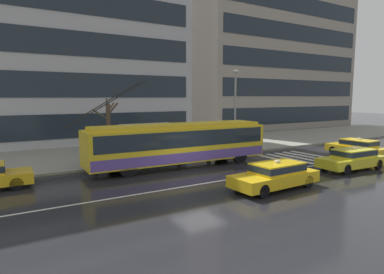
{
  "coord_description": "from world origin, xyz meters",
  "views": [
    {
      "loc": [
        -9.49,
        -14.97,
        4.44
      ],
      "look_at": [
        1.93,
        3.85,
        1.74
      ],
      "focal_mm": 30.64,
      "sensor_mm": 36.0,
      "label": 1
    }
  ],
  "objects_px": {
    "street_tree_bare": "(108,128)",
    "trolleybus": "(179,143)",
    "taxi_oncoming_near": "(275,174)",
    "pedestrian_walking_past": "(94,142)",
    "street_lamp": "(235,103)",
    "taxi_cross_traffic": "(357,147)",
    "pedestrian_at_shelter": "(209,140)",
    "pedestrian_approaching_curb": "(180,133)",
    "taxi_oncoming_far": "(352,158)",
    "bus_shelter": "(147,132)"
  },
  "relations": [
    {
      "from": "street_tree_bare",
      "to": "trolleybus",
      "type": "bearing_deg",
      "value": -47.55
    },
    {
      "from": "taxi_oncoming_near",
      "to": "pedestrian_walking_past",
      "type": "relative_size",
      "value": 2.46
    },
    {
      "from": "taxi_oncoming_near",
      "to": "street_tree_bare",
      "type": "distance_m",
      "value": 11.86
    },
    {
      "from": "trolleybus",
      "to": "street_lamp",
      "type": "distance_m",
      "value": 7.41
    },
    {
      "from": "taxi_oncoming_near",
      "to": "pedestrian_walking_past",
      "type": "height_order",
      "value": "pedestrian_walking_past"
    },
    {
      "from": "taxi_cross_traffic",
      "to": "street_lamp",
      "type": "distance_m",
      "value": 9.77
    },
    {
      "from": "trolleybus",
      "to": "street_lamp",
      "type": "bearing_deg",
      "value": 21.27
    },
    {
      "from": "taxi_oncoming_near",
      "to": "pedestrian_walking_past",
      "type": "distance_m",
      "value": 11.36
    },
    {
      "from": "pedestrian_at_shelter",
      "to": "street_lamp",
      "type": "relative_size",
      "value": 0.26
    },
    {
      "from": "taxi_cross_traffic",
      "to": "taxi_oncoming_near",
      "type": "height_order",
      "value": "same"
    },
    {
      "from": "pedestrian_approaching_curb",
      "to": "taxi_cross_traffic",
      "type": "bearing_deg",
      "value": -33.42
    },
    {
      "from": "trolleybus",
      "to": "street_tree_bare",
      "type": "relative_size",
      "value": 3.08
    },
    {
      "from": "trolleybus",
      "to": "taxi_cross_traffic",
      "type": "bearing_deg",
      "value": -15.76
    },
    {
      "from": "taxi_cross_traffic",
      "to": "pedestrian_at_shelter",
      "type": "relative_size",
      "value": 2.58
    },
    {
      "from": "trolleybus",
      "to": "taxi_oncoming_near",
      "type": "bearing_deg",
      "value": -77.84
    },
    {
      "from": "taxi_cross_traffic",
      "to": "street_lamp",
      "type": "xyz_separation_m",
      "value": [
        -6.73,
        6.27,
        3.27
      ]
    },
    {
      "from": "taxi_cross_traffic",
      "to": "pedestrian_approaching_curb",
      "type": "distance_m",
      "value": 13.45
    },
    {
      "from": "pedestrian_walking_past",
      "to": "pedestrian_approaching_curb",
      "type": "bearing_deg",
      "value": 9.24
    },
    {
      "from": "pedestrian_at_shelter",
      "to": "street_lamp",
      "type": "distance_m",
      "value": 3.66
    },
    {
      "from": "taxi_oncoming_far",
      "to": "street_lamp",
      "type": "relative_size",
      "value": 0.72
    },
    {
      "from": "taxi_oncoming_near",
      "to": "pedestrian_at_shelter",
      "type": "bearing_deg",
      "value": 74.29
    },
    {
      "from": "taxi_oncoming_near",
      "to": "pedestrian_approaching_curb",
      "type": "distance_m",
      "value": 10.62
    },
    {
      "from": "bus_shelter",
      "to": "pedestrian_walking_past",
      "type": "xyz_separation_m",
      "value": [
        -4.01,
        -0.95,
        -0.28
      ]
    },
    {
      "from": "taxi_oncoming_far",
      "to": "pedestrian_walking_past",
      "type": "relative_size",
      "value": 2.43
    },
    {
      "from": "taxi_oncoming_far",
      "to": "street_lamp",
      "type": "xyz_separation_m",
      "value": [
        -2.15,
        8.83,
        3.27
      ]
    },
    {
      "from": "taxi_oncoming_far",
      "to": "street_tree_bare",
      "type": "distance_m",
      "value": 15.81
    },
    {
      "from": "taxi_oncoming_far",
      "to": "pedestrian_approaching_curb",
      "type": "xyz_separation_m",
      "value": [
        -6.62,
        9.95,
        0.97
      ]
    },
    {
      "from": "taxi_oncoming_far",
      "to": "pedestrian_at_shelter",
      "type": "distance_m",
      "value": 10.2
    },
    {
      "from": "taxi_cross_traffic",
      "to": "taxi_oncoming_far",
      "type": "bearing_deg",
      "value": -150.85
    },
    {
      "from": "pedestrian_approaching_curb",
      "to": "street_lamp",
      "type": "xyz_separation_m",
      "value": [
        4.47,
        -1.12,
        2.3
      ]
    },
    {
      "from": "bus_shelter",
      "to": "street_tree_bare",
      "type": "bearing_deg",
      "value": 174.71
    },
    {
      "from": "pedestrian_at_shelter",
      "to": "street_tree_bare",
      "type": "relative_size",
      "value": 0.39
    },
    {
      "from": "taxi_oncoming_far",
      "to": "taxi_oncoming_near",
      "type": "height_order",
      "value": "same"
    },
    {
      "from": "pedestrian_approaching_curb",
      "to": "trolleybus",
      "type": "bearing_deg",
      "value": -119.27
    },
    {
      "from": "pedestrian_walking_past",
      "to": "trolleybus",
      "type": "bearing_deg",
      "value": -28.28
    },
    {
      "from": "pedestrian_at_shelter",
      "to": "street_tree_bare",
      "type": "height_order",
      "value": "street_tree_bare"
    },
    {
      "from": "street_lamp",
      "to": "street_tree_bare",
      "type": "relative_size",
      "value": 1.53
    },
    {
      "from": "bus_shelter",
      "to": "street_lamp",
      "type": "relative_size",
      "value": 0.59
    },
    {
      "from": "trolleybus",
      "to": "taxi_oncoming_near",
      "type": "distance_m",
      "value": 7.12
    },
    {
      "from": "trolleybus",
      "to": "pedestrian_at_shelter",
      "type": "bearing_deg",
      "value": 34.27
    },
    {
      "from": "pedestrian_at_shelter",
      "to": "pedestrian_walking_past",
      "type": "distance_m",
      "value": 9.0
    },
    {
      "from": "pedestrian_walking_past",
      "to": "street_lamp",
      "type": "xyz_separation_m",
      "value": [
        11.25,
        -0.01,
        2.34
      ]
    },
    {
      "from": "taxi_cross_traffic",
      "to": "pedestrian_approaching_curb",
      "type": "height_order",
      "value": "pedestrian_approaching_curb"
    },
    {
      "from": "taxi_oncoming_far",
      "to": "bus_shelter",
      "type": "height_order",
      "value": "bus_shelter"
    },
    {
      "from": "trolleybus",
      "to": "pedestrian_walking_past",
      "type": "xyz_separation_m",
      "value": [
        -4.74,
        2.55,
        0.11
      ]
    },
    {
      "from": "bus_shelter",
      "to": "street_lamp",
      "type": "xyz_separation_m",
      "value": [
        7.23,
        -0.97,
        2.06
      ]
    },
    {
      "from": "bus_shelter",
      "to": "pedestrian_at_shelter",
      "type": "relative_size",
      "value": 2.29
    },
    {
      "from": "pedestrian_approaching_curb",
      "to": "street_lamp",
      "type": "relative_size",
      "value": 0.3
    },
    {
      "from": "pedestrian_walking_past",
      "to": "pedestrian_at_shelter",
      "type": "bearing_deg",
      "value": 2.21
    },
    {
      "from": "taxi_oncoming_far",
      "to": "bus_shelter",
      "type": "distance_m",
      "value": 13.62
    }
  ]
}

